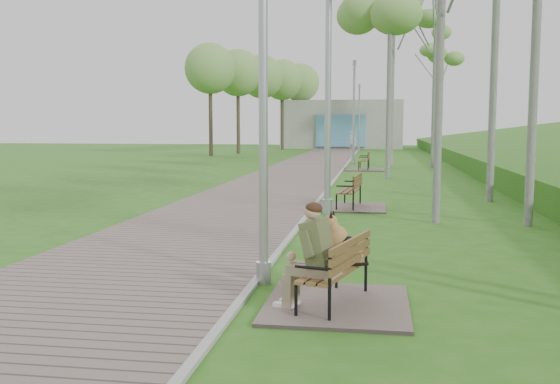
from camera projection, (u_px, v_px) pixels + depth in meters
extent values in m
cube|color=#705E5A|center=(294.00, 175.00, 24.37)|extent=(3.50, 67.00, 0.04)
cube|color=#999993|center=(338.00, 175.00, 24.10)|extent=(0.10, 67.00, 0.05)
cube|color=#9E9E99|center=(342.00, 125.00, 53.10)|extent=(10.00, 5.00, 4.00)
cube|color=#599BC6|center=(341.00, 131.00, 50.60)|extent=(4.00, 0.20, 2.60)
cube|color=#705E5A|center=(337.00, 304.00, 6.74)|extent=(1.54, 1.71, 0.04)
cube|color=brown|center=(333.00, 271.00, 6.71)|extent=(0.72, 1.34, 0.03)
cube|color=brown|center=(351.00, 252.00, 6.60)|extent=(0.39, 1.24, 0.28)
cube|color=#705E5A|center=(350.00, 207.00, 14.71)|extent=(1.63, 1.81, 0.04)
cube|color=brown|center=(348.00, 191.00, 14.68)|extent=(0.54, 1.39, 0.04)
cube|color=brown|center=(358.00, 181.00, 14.60)|extent=(0.17, 1.36, 0.30)
cube|color=#705E5A|center=(365.00, 170.00, 27.17)|extent=(1.67, 1.85, 0.04)
cube|color=brown|center=(364.00, 160.00, 27.13)|extent=(0.44, 1.40, 0.04)
cube|color=brown|center=(369.00, 155.00, 27.07)|extent=(0.06, 1.39, 0.31)
cylinder|color=#A0A2A8|center=(264.00, 273.00, 7.68)|extent=(0.19, 0.19, 0.28)
cylinder|color=#A0A2A8|center=(263.00, 94.00, 7.44)|extent=(0.11, 0.11, 4.63)
cylinder|color=#A0A2A8|center=(327.00, 207.00, 13.62)|extent=(0.23, 0.23, 0.34)
cylinder|color=#A0A2A8|center=(328.00, 83.00, 13.33)|extent=(0.14, 0.14, 5.70)
cylinder|color=#A0A2A8|center=(353.00, 161.00, 31.69)|extent=(0.20, 0.20, 0.30)
cylinder|color=#A0A2A8|center=(354.00, 114.00, 31.44)|extent=(0.12, 0.12, 5.01)
cylinder|color=#A0A2A8|center=(354.00, 63.00, 31.17)|extent=(0.18, 0.18, 0.25)
cylinder|color=#A0A2A8|center=(359.00, 149.00, 47.87)|extent=(0.20, 0.20, 0.29)
cylinder|color=#A0A2A8|center=(359.00, 119.00, 47.63)|extent=(0.12, 0.12, 4.89)
cylinder|color=#A0A2A8|center=(359.00, 86.00, 47.36)|extent=(0.18, 0.18, 0.24)
imported|color=white|center=(353.00, 141.00, 45.63)|extent=(0.65, 0.55, 1.52)
cylinder|color=silver|center=(441.00, 33.00, 12.07)|extent=(0.16, 0.16, 7.46)
cylinder|color=silver|center=(496.00, 28.00, 15.56)|extent=(0.18, 0.18, 8.75)
cylinder|color=silver|center=(390.00, 67.00, 22.50)|extent=(0.21, 0.21, 8.09)
cylinder|color=silver|center=(435.00, 59.00, 28.05)|extent=(0.20, 0.20, 9.81)
cylinder|color=silver|center=(392.00, 76.00, 28.82)|extent=(0.20, 0.20, 8.40)
ellipsoid|color=#78A751|center=(393.00, 17.00, 28.53)|extent=(2.88, 2.88, 3.70)
cylinder|color=silver|center=(439.00, 92.00, 44.05)|extent=(0.18, 0.18, 8.49)
ellipsoid|color=#78A751|center=(440.00, 53.00, 43.76)|extent=(2.56, 2.56, 3.74)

